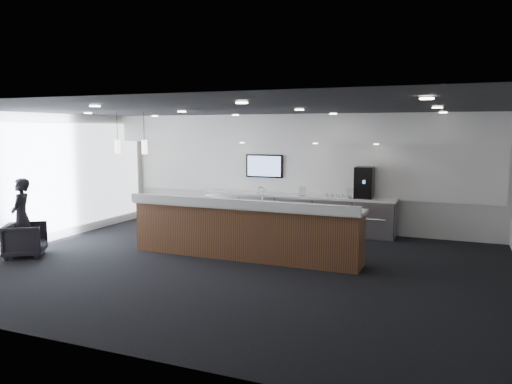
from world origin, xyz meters
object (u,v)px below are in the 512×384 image
at_px(service_counter, 244,230).
at_px(coffee_machine, 364,183).
at_px(armchair, 25,240).
at_px(lounge_guest, 22,217).

height_order(service_counter, coffee_machine, coffee_machine).
xyz_separation_m(service_counter, armchair, (-4.24, -1.64, -0.23)).
height_order(coffee_machine, armchair, coffee_machine).
height_order(service_counter, armchair, service_counter).
bearing_deg(armchair, service_counter, -103.36).
distance_m(armchair, lounge_guest, 0.51).
bearing_deg(service_counter, coffee_machine, 58.78).
xyz_separation_m(service_counter, lounge_guest, (-4.44, -1.52, 0.23)).
height_order(service_counter, lounge_guest, lounge_guest).
xyz_separation_m(service_counter, coffee_machine, (1.87, 3.07, 0.76)).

